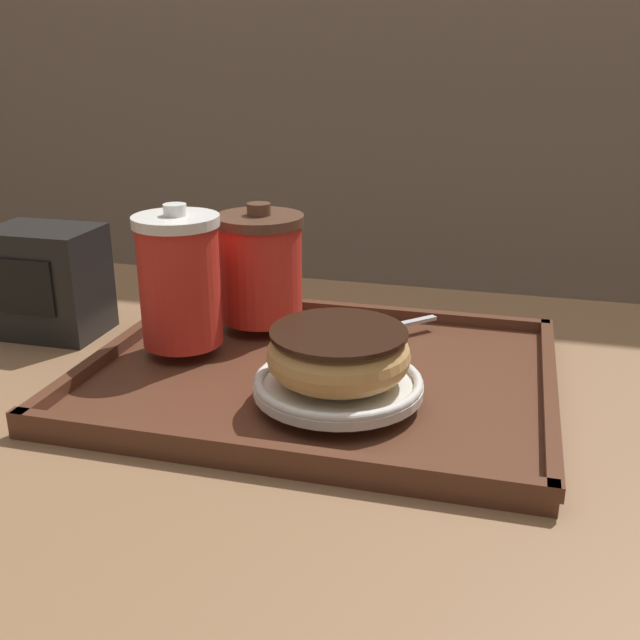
# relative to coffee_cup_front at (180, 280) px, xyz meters

# --- Properties ---
(cafe_table) EXTENTS (1.10, 0.70, 0.76)m
(cafe_table) POSITION_rel_coffee_cup_front_xyz_m (0.14, -0.03, -0.24)
(cafe_table) COLOR #846042
(cafe_table) RESTS_ON ground_plane
(serving_tray) EXTENTS (0.43, 0.34, 0.02)m
(serving_tray) POSITION_rel_coffee_cup_front_xyz_m (0.14, -0.01, -0.08)
(serving_tray) COLOR #512D1E
(serving_tray) RESTS_ON cafe_table
(coffee_cup_front) EXTENTS (0.08, 0.08, 0.14)m
(coffee_cup_front) POSITION_rel_coffee_cup_front_xyz_m (0.00, 0.00, 0.00)
(coffee_cup_front) COLOR red
(coffee_cup_front) RESTS_ON serving_tray
(coffee_cup_rear) EXTENTS (0.09, 0.09, 0.13)m
(coffee_cup_rear) POSITION_rel_coffee_cup_front_xyz_m (0.05, 0.09, -0.01)
(coffee_cup_rear) COLOR red
(coffee_cup_rear) RESTS_ON serving_tray
(plate_with_chocolate_donut) EXTENTS (0.15, 0.15, 0.01)m
(plate_with_chocolate_donut) POSITION_rel_coffee_cup_front_xyz_m (0.18, -0.07, -0.06)
(plate_with_chocolate_donut) COLOR white
(plate_with_chocolate_donut) RESTS_ON serving_tray
(donut_chocolate_glazed) EXTENTS (0.12, 0.12, 0.04)m
(donut_chocolate_glazed) POSITION_rel_coffee_cup_front_xyz_m (0.18, -0.07, -0.03)
(donut_chocolate_glazed) COLOR tan
(donut_chocolate_glazed) RESTS_ON plate_with_chocolate_donut
(spoon) EXTENTS (0.11, 0.11, 0.01)m
(spoon) POSITION_rel_coffee_cup_front_xyz_m (0.16, 0.06, -0.06)
(spoon) COLOR silver
(spoon) RESTS_ON serving_tray
(napkin_dispenser) EXTENTS (0.12, 0.09, 0.12)m
(napkin_dispenser) POSITION_rel_coffee_cup_front_xyz_m (-0.18, 0.04, -0.03)
(napkin_dispenser) COLOR black
(napkin_dispenser) RESTS_ON cafe_table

